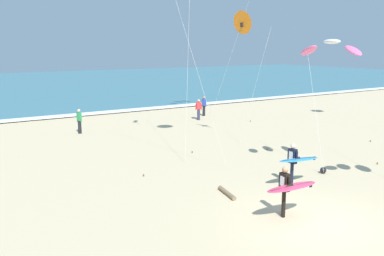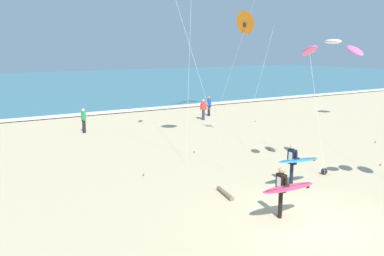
% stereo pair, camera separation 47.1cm
% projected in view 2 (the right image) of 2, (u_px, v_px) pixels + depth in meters
% --- Properties ---
extents(ground_plane, '(160.00, 160.00, 0.00)m').
position_uv_depth(ground_plane, '(312.00, 225.00, 13.24)').
color(ground_plane, '#D1BA8E').
extents(ocean_water, '(160.00, 60.00, 0.08)m').
position_uv_depth(ocean_water, '(24.00, 85.00, 59.28)').
color(ocean_water, teal).
rests_on(ocean_water, ground).
extents(shoreline_foam, '(160.00, 1.54, 0.01)m').
position_uv_depth(shoreline_foam, '(85.00, 114.00, 34.15)').
color(shoreline_foam, white).
rests_on(shoreline_foam, ocean_water).
extents(surfer_lead, '(2.07, 0.90, 1.71)m').
position_uv_depth(surfer_lead, '(295.00, 161.00, 16.73)').
color(surfer_lead, black).
rests_on(surfer_lead, ground).
extents(surfer_trailing, '(1.96, 0.98, 1.71)m').
position_uv_depth(surfer_trailing, '(284.00, 188.00, 13.54)').
color(surfer_trailing, black).
rests_on(surfer_trailing, ground).
extents(kite_delta_amber_distant, '(0.67, 2.60, 7.47)m').
position_uv_depth(kite_delta_amber_distant, '(246.00, 23.00, 22.79)').
color(kite_delta_amber_distant, orange).
rests_on(kite_delta_amber_distant, ground).
extents(kite_arc_ivory_outer, '(2.72, 3.24, 5.84)m').
position_uv_depth(kite_arc_ivory_outer, '(332.00, 48.00, 17.19)').
color(kite_arc_ivory_outer, pink).
rests_on(kite_arc_ivory_outer, ground).
extents(bystander_blue_top, '(0.24, 0.49, 1.59)m').
position_uv_depth(bystander_blue_top, '(209.00, 106.00, 33.57)').
color(bystander_blue_top, black).
rests_on(bystander_blue_top, ground).
extents(bystander_red_top, '(0.48, 0.27, 1.59)m').
position_uv_depth(bystander_red_top, '(203.00, 109.00, 31.74)').
color(bystander_red_top, '#2D334C').
rests_on(bystander_red_top, ground).
extents(bystander_green_top, '(0.26, 0.48, 1.59)m').
position_uv_depth(bystander_green_top, '(84.00, 121.00, 27.04)').
color(bystander_green_top, black).
rests_on(bystander_green_top, ground).
extents(beach_ball, '(0.28, 0.28, 0.28)m').
position_uv_depth(beach_ball, '(324.00, 171.00, 18.40)').
color(beach_ball, black).
rests_on(beach_ball, ground).
extents(driftwood_log, '(0.43, 1.31, 0.17)m').
position_uv_depth(driftwood_log, '(225.00, 193.00, 15.84)').
color(driftwood_log, '#846B4C').
rests_on(driftwood_log, ground).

